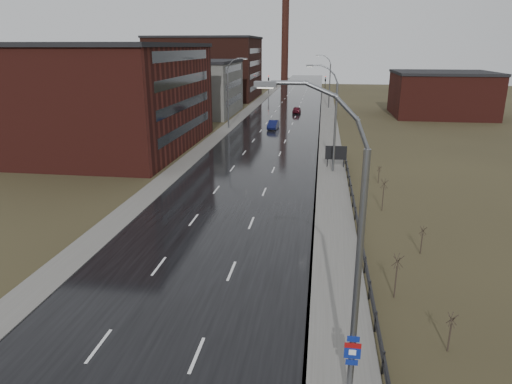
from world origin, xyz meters
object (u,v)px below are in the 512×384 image
(car_far, at_px, (297,110))
(streetlight_main, at_px, (349,261))
(car_near, at_px, (273,125))
(billboard, at_px, (336,153))

(car_far, bearing_deg, streetlight_main, 95.34)
(car_near, bearing_deg, streetlight_main, -78.38)
(streetlight_main, distance_m, car_far, 79.73)
(billboard, height_order, car_near, billboard)
(car_near, distance_m, car_far, 19.28)
(billboard, relative_size, car_near, 0.61)
(billboard, bearing_deg, streetlight_main, -91.00)
(billboard, xyz_separation_m, car_near, (-9.60, 24.41, -1.05))
(streetlight_main, distance_m, billboard, 36.09)
(billboard, height_order, car_far, billboard)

